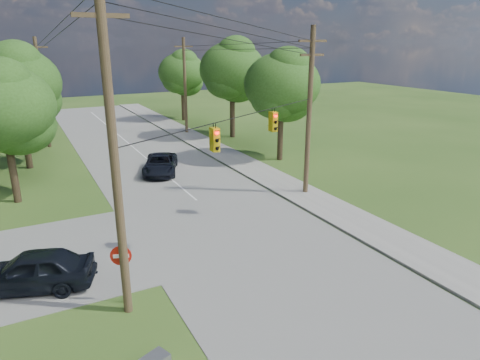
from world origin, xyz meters
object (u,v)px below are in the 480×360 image
pole_north_w (42,92)px  do_not_enter_sign (121,262)px  pole_ne (309,111)px  pole_north_e (185,86)px  car_main_north (160,164)px  car_cross_dark (31,270)px  pole_sw (113,148)px

pole_north_w → do_not_enter_sign: 29.20m
pole_ne → pole_north_e: (-0.00, 22.00, -0.34)m
pole_north_w → car_main_north: 15.50m
pole_north_e → car_main_north: (-7.10, -13.22, -4.40)m
car_cross_dark → do_not_enter_sign: (3.05, -2.61, 0.89)m
pole_ne → pole_sw: bearing=-150.6°
pole_ne → pole_north_e: size_ratio=1.05×
pole_north_e → pole_north_w: bearing=180.0°
pole_north_e → pole_north_w: 13.90m
pole_ne → pole_north_w: size_ratio=1.05×
pole_north_e → car_cross_dark: bearing=-122.1°
pole_ne → car_main_north: bearing=128.9°
pole_north_w → pole_ne: bearing=-57.7°
pole_north_w → car_main_north: size_ratio=1.97×
pole_sw → pole_ne: bearing=29.4°
pole_north_e → car_cross_dark: pole_north_e is taller
pole_sw → car_cross_dark: (-3.03, 3.21, -5.37)m
pole_north_w → pole_sw: bearing=-89.2°
pole_sw → pole_north_w: pole_sw is taller
pole_sw → do_not_enter_sign: 4.53m
pole_north_e → pole_sw: bearing=-114.5°
pole_ne → do_not_enter_sign: bearing=-152.6°
car_main_north → pole_ne: bearing=-28.7°
pole_sw → car_cross_dark: pole_sw is taller
car_cross_dark → car_main_north: bearing=163.3°
pole_north_e → car_main_north: size_ratio=1.97×
pole_north_w → do_not_enter_sign: pole_north_w is taller
pole_north_e → pole_north_w: same height
do_not_enter_sign → pole_north_e: bearing=85.7°
pole_sw → do_not_enter_sign: bearing=88.4°
pole_ne → car_main_north: pole_ne is taller
car_cross_dark → do_not_enter_sign: bearing=68.4°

